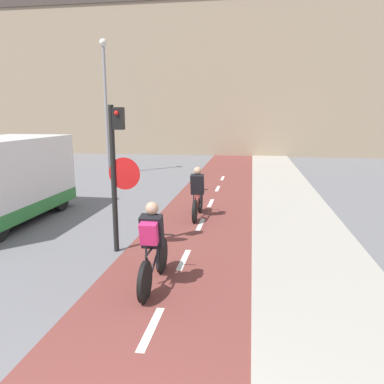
{
  "coord_description": "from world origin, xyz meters",
  "views": [
    {
      "loc": [
        1.28,
        -1.48,
        2.88
      ],
      "look_at": [
        0.0,
        6.54,
        1.2
      ],
      "focal_mm": 35.0,
      "sensor_mm": 36.0,
      "label": 1
    }
  ],
  "objects_px": {
    "street_lamp_far": "(105,93)",
    "cyclist_far": "(198,195)",
    "traffic_light_pole": "(117,163)",
    "cyclist_near": "(153,247)"
  },
  "relations": [
    {
      "from": "street_lamp_far",
      "to": "cyclist_far",
      "type": "relative_size",
      "value": 3.67
    },
    {
      "from": "street_lamp_far",
      "to": "cyclist_far",
      "type": "distance_m",
      "value": 9.73
    },
    {
      "from": "street_lamp_far",
      "to": "cyclist_near",
      "type": "bearing_deg",
      "value": -65.4
    },
    {
      "from": "traffic_light_pole",
      "to": "cyclist_near",
      "type": "relative_size",
      "value": 1.72
    },
    {
      "from": "street_lamp_far",
      "to": "cyclist_far",
      "type": "xyz_separation_m",
      "value": [
        5.51,
        -7.33,
        -3.26
      ]
    },
    {
      "from": "traffic_light_pole",
      "to": "cyclist_far",
      "type": "xyz_separation_m",
      "value": [
        1.26,
        2.9,
        -1.25
      ]
    },
    {
      "from": "traffic_light_pole",
      "to": "cyclist_far",
      "type": "distance_m",
      "value": 3.4
    },
    {
      "from": "cyclist_far",
      "to": "traffic_light_pole",
      "type": "bearing_deg",
      "value": -113.43
    },
    {
      "from": "traffic_light_pole",
      "to": "street_lamp_far",
      "type": "bearing_deg",
      "value": 112.57
    },
    {
      "from": "street_lamp_far",
      "to": "traffic_light_pole",
      "type": "bearing_deg",
      "value": -67.43
    }
  ]
}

